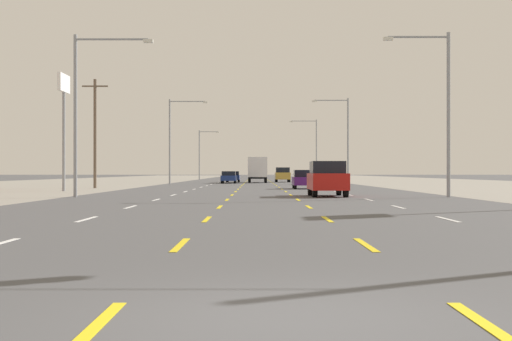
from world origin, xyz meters
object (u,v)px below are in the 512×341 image
(sedan_inner_left_farthest, at_px, (236,177))
(pole_sign_left_row_1, at_px, (67,100))
(streetlight_left_row_2, at_px, (204,151))
(streetlight_right_row_2, at_px, (316,145))
(hatchback_inner_right_near, at_px, (306,179))
(suv_far_right_mid, at_px, (326,175))
(hatchback_far_right_distant_a, at_px, (311,176))
(suv_inner_right_nearest, at_px, (330,178))
(box_truck_center_turn_far, at_px, (260,168))
(streetlight_left_row_0, at_px, (87,102))
(streetlight_left_row_1, at_px, (177,135))
(streetlight_right_row_1, at_px, (347,134))
(streetlight_right_row_0, at_px, (445,102))
(sedan_inner_left_midfar, at_px, (232,177))
(suv_inner_right_farther, at_px, (285,175))

(sedan_inner_left_farthest, height_order, pole_sign_left_row_1, pole_sign_left_row_1)
(streetlight_left_row_2, height_order, streetlight_right_row_2, streetlight_right_row_2)
(hatchback_inner_right_near, xyz_separation_m, suv_far_right_mid, (3.56, 21.51, 0.24))
(suv_far_right_mid, relative_size, hatchback_far_right_distant_a, 1.26)
(suv_inner_right_nearest, height_order, box_truck_center_turn_far, box_truck_center_turn_far)
(suv_inner_right_nearest, bearing_deg, streetlight_left_row_0, -173.20)
(streetlight_left_row_1, height_order, streetlight_right_row_1, streetlight_right_row_1)
(pole_sign_left_row_1, bearing_deg, streetlight_right_row_0, -28.24)
(streetlight_right_row_2, bearing_deg, sedan_inner_left_midfar, -108.80)
(suv_far_right_mid, height_order, streetlight_left_row_2, streetlight_left_row_2)
(streetlight_left_row_1, xyz_separation_m, streetlight_right_row_1, (19.41, -0.00, 0.04))
(streetlight_right_row_0, bearing_deg, streetlight_left_row_0, 180.00)
(sedan_inner_left_farthest, bearing_deg, pole_sign_left_row_1, -102.81)
(suv_far_right_mid, height_order, box_truck_center_turn_far, box_truck_center_turn_far)
(suv_inner_right_nearest, bearing_deg, hatchback_inner_right_near, 90.40)
(streetlight_right_row_1, distance_m, streetlight_left_row_2, 48.06)
(hatchback_inner_right_near, distance_m, suv_far_right_mid, 21.81)
(hatchback_inner_right_near, relative_size, streetlight_left_row_0, 0.44)
(hatchback_far_right_distant_a, distance_m, streetlight_left_row_2, 30.18)
(sedan_inner_left_midfar, height_order, hatchback_far_right_distant_a, hatchback_far_right_distant_a)
(suv_inner_right_nearest, relative_size, box_truck_center_turn_far, 0.68)
(streetlight_left_row_0, relative_size, streetlight_right_row_0, 0.99)
(suv_inner_right_nearest, bearing_deg, streetlight_right_row_2, 86.05)
(streetlight_left_row_0, xyz_separation_m, streetlight_right_row_1, (19.39, 43.91, 0.47))
(suv_far_right_mid, bearing_deg, suv_inner_right_farther, 102.40)
(hatchback_far_right_distant_a, bearing_deg, streetlight_left_row_2, 124.13)
(streetlight_right_row_0, bearing_deg, suv_inner_right_farther, 96.26)
(suv_far_right_mid, xyz_separation_m, hatchback_far_right_distant_a, (-0.15, 21.25, -0.24))
(pole_sign_left_row_1, relative_size, streetlight_right_row_1, 0.86)
(suv_far_right_mid, bearing_deg, sedan_inner_left_farthest, 120.40)
(hatchback_far_right_distant_a, relative_size, streetlight_left_row_2, 0.45)
(sedan_inner_left_farthest, bearing_deg, streetlight_right_row_1, -50.44)
(suv_inner_right_nearest, xyz_separation_m, streetlight_left_row_1, (-13.39, 42.32, 4.61))
(suv_far_right_mid, distance_m, suv_inner_right_farther, 18.04)
(suv_inner_right_farther, relative_size, hatchback_far_right_distant_a, 1.26)
(sedan_inner_left_midfar, bearing_deg, streetlight_right_row_1, -20.34)
(suv_far_right_mid, height_order, streetlight_left_row_1, streetlight_left_row_1)
(suv_far_right_mid, distance_m, box_truck_center_turn_far, 14.53)
(suv_far_right_mid, xyz_separation_m, pole_sign_left_row_1, (-21.25, -29.00, 5.49))
(hatchback_inner_right_near, distance_m, streetlight_left_row_0, 24.65)
(box_truck_center_turn_far, bearing_deg, streetlight_left_row_0, -99.95)
(box_truck_center_turn_far, bearing_deg, sedan_inner_left_farthest, 121.27)
(hatchback_far_right_distant_a, bearing_deg, suv_inner_right_farther, -135.76)
(box_truck_center_turn_far, height_order, hatchback_far_right_distant_a, box_truck_center_turn_far)
(streetlight_right_row_0, relative_size, streetlight_left_row_1, 0.93)
(box_truck_center_turn_far, bearing_deg, pole_sign_left_row_1, -108.61)
(sedan_inner_left_farthest, height_order, streetlight_right_row_2, streetlight_right_row_2)
(streetlight_left_row_1, xyz_separation_m, streetlight_left_row_2, (-0.10, 43.91, -0.65))
(suv_far_right_mid, xyz_separation_m, box_truck_center_turn_far, (-7.26, 12.56, 0.81))
(suv_inner_right_farther, xyz_separation_m, streetlight_right_row_0, (6.53, -59.45, 4.16))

